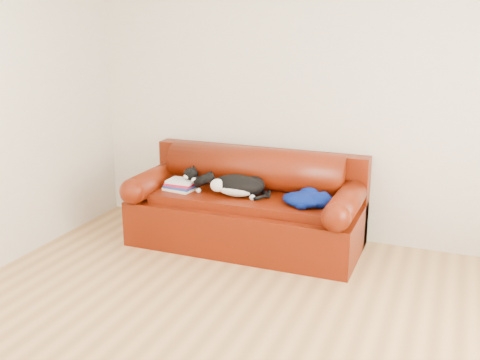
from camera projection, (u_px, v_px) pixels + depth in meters
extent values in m
plane|color=olive|center=(233.00, 335.00, 3.76)|extent=(4.50, 4.50, 0.00)
cube|color=beige|center=(315.00, 102.00, 5.19)|extent=(4.50, 0.02, 2.60)
cube|color=#3A0F02|center=(246.00, 223.00, 5.22)|extent=(2.10, 0.90, 0.42)
cube|color=#3A0F02|center=(244.00, 200.00, 5.10)|extent=(1.66, 0.62, 0.10)
cylinder|color=black|center=(142.00, 240.00, 5.30)|extent=(0.06, 0.06, 0.05)
cylinder|color=black|center=(336.00, 272.00, 4.64)|extent=(0.06, 0.06, 0.05)
cylinder|color=black|center=(175.00, 218.00, 5.89)|extent=(0.06, 0.06, 0.05)
cylinder|color=black|center=(352.00, 243.00, 5.23)|extent=(0.06, 0.06, 0.05)
cube|color=#3A0F02|center=(259.00, 191.00, 5.48)|extent=(2.10, 0.18, 0.85)
cylinder|color=#3A0F02|center=(256.00, 168.00, 5.31)|extent=(1.70, 0.40, 0.40)
cylinder|color=#3A0F02|center=(157.00, 179.00, 5.46)|extent=(0.24, 0.88, 0.24)
sphere|color=#3A0F02|center=(133.00, 192.00, 5.06)|extent=(0.24, 0.24, 0.24)
cylinder|color=#3A0F02|center=(347.00, 201.00, 4.79)|extent=(0.24, 0.88, 0.24)
sphere|color=#3A0F02|center=(336.00, 217.00, 4.40)|extent=(0.24, 0.24, 0.24)
cube|color=#EEECCD|center=(181.00, 189.00, 5.25)|extent=(0.30, 0.25, 0.02)
cube|color=white|center=(181.00, 189.00, 5.25)|extent=(0.29, 0.24, 0.02)
cube|color=#1C3C9C|center=(181.00, 186.00, 5.24)|extent=(0.29, 0.23, 0.02)
cube|color=white|center=(181.00, 186.00, 5.24)|extent=(0.27, 0.22, 0.02)
cube|color=#B81536|center=(181.00, 183.00, 5.23)|extent=(0.27, 0.21, 0.02)
cube|color=white|center=(181.00, 183.00, 5.23)|extent=(0.26, 0.20, 0.02)
cube|color=white|center=(181.00, 181.00, 5.23)|extent=(0.25, 0.19, 0.02)
cube|color=white|center=(181.00, 181.00, 5.23)|extent=(0.24, 0.18, 0.02)
ellipsoid|color=black|center=(238.00, 185.00, 5.05)|extent=(0.53, 0.39, 0.19)
ellipsoid|color=silver|center=(235.00, 191.00, 5.01)|extent=(0.36, 0.24, 0.12)
ellipsoid|color=silver|center=(218.00, 185.00, 5.03)|extent=(0.16, 0.16, 0.12)
ellipsoid|color=black|center=(254.00, 187.00, 5.05)|extent=(0.24, 0.24, 0.17)
ellipsoid|color=black|center=(204.00, 178.00, 5.05)|extent=(0.17, 0.16, 0.12)
ellipsoid|color=silver|center=(200.00, 181.00, 5.03)|extent=(0.08, 0.07, 0.05)
sphere|color=#BF7272|center=(199.00, 180.00, 5.03)|extent=(0.02, 0.02, 0.02)
cone|color=black|center=(205.00, 173.00, 5.01)|extent=(0.06, 0.06, 0.06)
cone|color=black|center=(206.00, 171.00, 5.07)|extent=(0.06, 0.06, 0.06)
cylinder|color=black|center=(265.00, 194.00, 5.03)|extent=(0.14, 0.15, 0.04)
sphere|color=silver|center=(213.00, 194.00, 5.04)|extent=(0.05, 0.05, 0.05)
sphere|color=silver|center=(252.00, 197.00, 4.95)|extent=(0.05, 0.05, 0.05)
ellipsoid|color=#020E44|center=(305.00, 199.00, 4.80)|extent=(0.44, 0.41, 0.12)
ellipsoid|color=#020E44|center=(320.00, 200.00, 4.75)|extent=(0.27, 0.24, 0.13)
ellipsoid|color=#020E44|center=(295.00, 198.00, 4.87)|extent=(0.28, 0.30, 0.09)
ellipsoid|color=#020E44|center=(309.00, 194.00, 4.90)|extent=(0.22, 0.19, 0.13)
ellipsoid|color=#020E44|center=(302.00, 204.00, 4.72)|extent=(0.18, 0.18, 0.09)
ellipsoid|color=silver|center=(313.00, 199.00, 4.73)|extent=(0.17, 0.10, 0.04)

